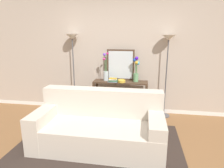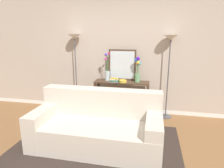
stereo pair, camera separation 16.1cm
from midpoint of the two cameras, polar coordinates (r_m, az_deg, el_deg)
The scene contains 13 objects.
ground_plane at distance 3.13m, azimuth -5.77°, elevation -20.66°, with size 16.00×16.00×0.02m, color brown.
back_wall at distance 4.54m, azimuth 0.42°, elevation 9.43°, with size 12.00×0.15×2.80m.
area_rug at distance 3.29m, azimuth -5.80°, elevation -18.38°, with size 2.66×2.08×0.01m.
couch at distance 3.28m, azimuth -5.18°, elevation -12.40°, with size 2.03×0.95×0.88m.
console_table at distance 4.34m, azimuth 1.35°, elevation -2.43°, with size 1.18×0.33×0.79m.
floor_lamp_left at distance 4.56m, azimuth -12.30°, elevation 9.13°, with size 0.28×0.28×1.78m.
floor_lamp_right at distance 4.26m, azimuth 14.80°, elevation 8.51°, with size 0.28×0.28×1.76m.
wall_mirror at distance 4.34m, azimuth 1.43°, elevation 5.55°, with size 0.60×0.02×0.67m.
vase_tall_flowers at distance 4.32m, azimuth -2.94°, elevation 3.52°, with size 0.12×0.11×0.61m.
vase_short_flowers at distance 4.21m, azimuth 5.90°, elevation 3.94°, with size 0.14×0.13×0.54m.
fruit_bowl at distance 4.17m, azimuth 1.68°, elevation 0.86°, with size 0.16×0.16×0.06m.
book_stack at distance 4.19m, azimuth -0.83°, elevation 1.09°, with size 0.22×0.14×0.09m.
book_row_under_console at distance 4.55m, azimuth -2.64°, elevation -7.98°, with size 0.32×0.18×0.13m.
Camera 1 is at (0.63, -2.49, 1.77)m, focal length 31.55 mm.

